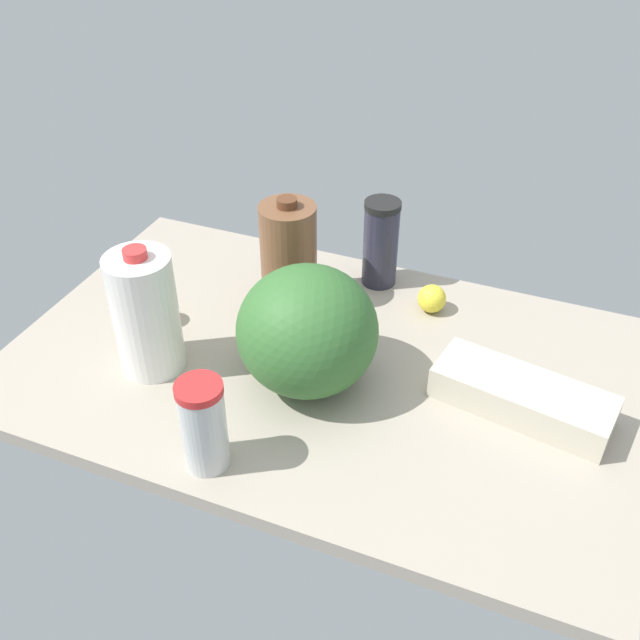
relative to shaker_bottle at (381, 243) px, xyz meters
The scene contains 9 objects.
countertop 32.87cm from the shaker_bottle, 93.51° to the right, with size 120.00×76.00×3.00cm, color #A39888.
shaker_bottle is the anchor object (origin of this frame).
tumbler_cup 62.20cm from the shaker_bottle, 98.78° to the right, with size 7.67×7.67×16.88cm.
watermelon 36.90cm from the shaker_bottle, 92.55° to the right, with size 25.53×25.53×23.69cm, color #33672E.
milk_jug 53.56cm from the shaker_bottle, 125.76° to the right, with size 12.15×12.15×25.88cm.
chocolate_milk_jug 21.02cm from the shaker_bottle, 138.42° to the right, with size 11.84×11.84×24.38cm.
egg_carton 47.50cm from the shaker_bottle, 39.40° to the right, with size 31.39×11.30×6.23cm, color beige.
lemon_loose 49.49cm from the shaker_bottle, 139.96° to the right, with size 6.08×6.08×6.08cm, color yellow.
lemon_beside_bowl 16.71cm from the shaker_bottle, 24.85° to the right, with size 6.04×6.04×6.04cm, color yellow.
Camera 1 is at (39.42, -98.19, 92.78)cm, focal length 40.00 mm.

